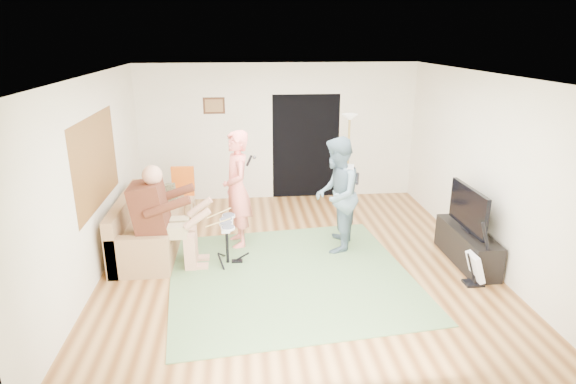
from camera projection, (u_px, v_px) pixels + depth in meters
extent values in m
plane|color=brown|center=(296.00, 261.00, 7.15)|extent=(6.00, 6.00, 0.00)
plane|color=white|center=(297.00, 75.00, 6.31)|extent=(6.00, 6.00, 0.00)
plane|color=#8F5E2C|center=(96.00, 161.00, 6.60)|extent=(0.00, 2.05, 2.05)
plane|color=black|center=(306.00, 147.00, 9.71)|extent=(2.10, 0.00, 2.10)
cube|color=#3F2314|center=(214.00, 106.00, 9.27)|extent=(0.42, 0.03, 0.32)
cube|color=#557748|center=(290.00, 276.00, 6.70)|extent=(3.60, 3.53, 0.02)
cube|color=#9F784F|center=(151.00, 236.00, 7.52)|extent=(0.84, 1.69, 0.42)
cube|color=#9F784F|center=(126.00, 224.00, 7.42)|extent=(0.16, 2.08, 0.84)
cube|color=#9F784F|center=(160.00, 210.00, 8.38)|extent=(0.84, 0.20, 0.59)
cube|color=#9F784F|center=(139.00, 257.00, 6.60)|extent=(0.84, 0.20, 0.59)
cube|color=#552717|center=(150.00, 207.00, 6.70)|extent=(0.42, 0.55, 0.70)
sphere|color=tan|center=(152.00, 175.00, 6.56)|extent=(0.28, 0.28, 0.28)
cylinder|color=black|center=(227.00, 243.00, 6.98)|extent=(0.04, 0.04, 0.61)
cube|color=silver|center=(226.00, 224.00, 6.89)|extent=(0.12, 0.61, 0.04)
imported|color=#FE7A6E|center=(237.00, 189.00, 7.45)|extent=(0.57, 0.75, 1.84)
imported|color=slate|center=(336.00, 195.00, 7.30)|extent=(0.90, 1.02, 1.77)
cube|color=black|center=(473.00, 283.00, 6.48)|extent=(0.25, 0.20, 0.03)
cube|color=white|center=(475.00, 267.00, 6.40)|extent=(0.19, 0.29, 0.39)
cylinder|color=black|center=(486.00, 240.00, 6.29)|extent=(0.20, 0.04, 0.50)
cylinder|color=black|center=(346.00, 206.00, 9.41)|extent=(0.32, 0.32, 0.03)
cylinder|color=#9F8244|center=(348.00, 163.00, 9.15)|extent=(0.04, 0.04, 1.71)
cone|color=white|center=(350.00, 117.00, 8.87)|extent=(0.29, 0.29, 0.11)
cube|color=tan|center=(183.00, 199.00, 8.49)|extent=(0.43, 0.43, 0.04)
cube|color=orange|center=(182.00, 178.00, 8.57)|extent=(0.40, 0.09, 0.42)
cube|color=black|center=(467.00, 246.00, 7.05)|extent=(0.40, 1.40, 0.50)
cube|color=black|center=(469.00, 208.00, 6.85)|extent=(0.06, 1.07, 0.60)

